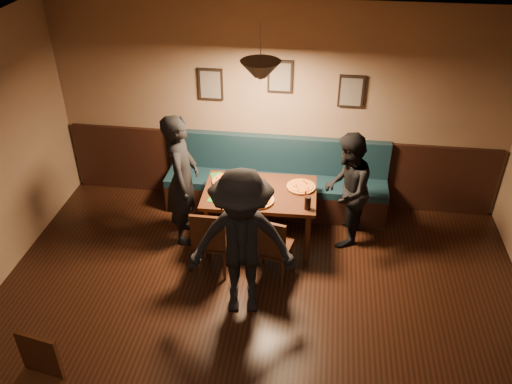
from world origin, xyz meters
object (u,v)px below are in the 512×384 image
soda_glass (308,203)px  tabasco_bottle (306,194)px  chair_near_left (212,239)px  chair_near_right (273,246)px  diner_right (346,190)px  dining_table (260,216)px  diner_left (182,180)px  diner_front (242,245)px  booth_bench (276,179)px

soda_glass → tabasco_bottle: 0.23m
chair_near_left → chair_near_right: chair_near_left is taller
chair_near_right → soda_glass: soda_glass is taller
chair_near_left → diner_right: 1.74m
dining_table → diner_left: (-0.95, -0.05, 0.49)m
diner_front → diner_right: bearing=44.0°
booth_bench → diner_right: (0.92, -0.56, 0.25)m
diner_right → booth_bench: bearing=-112.3°
diner_front → tabasco_bottle: 1.29m
chair_near_left → soda_glass: (1.07, 0.35, 0.37)m
booth_bench → soda_glass: (0.47, -1.00, 0.32)m
chair_near_right → tabasco_bottle: size_ratio=7.94×
dining_table → diner_left: size_ratio=0.80×
chair_near_right → diner_front: bearing=-104.2°
diner_left → diner_right: 2.02m
chair_near_right → booth_bench: bearing=106.6°
soda_glass → dining_table: bearing=153.5°
dining_table → soda_glass: 0.81m
chair_near_right → soda_glass: (0.36, 0.38, 0.37)m
diner_left → chair_near_right: bearing=-124.1°
chair_near_left → diner_right: bearing=27.6°
diner_right → chair_near_left: bearing=-53.6°
diner_left → diner_right: (2.01, 0.19, -0.11)m
diner_front → soda_glass: diner_front is taller
diner_left → dining_table: bearing=-93.6°
diner_right → diner_front: (-1.08, -1.36, 0.11)m
tabasco_bottle → soda_glass: bearing=-81.3°
chair_near_right → tabasco_bottle: (0.32, 0.61, 0.35)m
diner_left → diner_right: bearing=-91.2°
chair_near_left → soda_glass: size_ratio=5.37×
dining_table → chair_near_right: 0.72m
booth_bench → diner_front: bearing=-94.6°
diner_left → diner_front: size_ratio=0.99×
chair_near_right → diner_left: 1.41m
diner_right → tabasco_bottle: bearing=-58.0°
chair_near_left → soda_glass: bearing=18.4°
chair_near_left → diner_front: (0.45, -0.57, 0.42)m
chair_near_right → diner_right: size_ratio=0.60×
soda_glass → diner_right: bearing=43.9°
booth_bench → chair_near_left: booth_bench is taller
diner_left → tabasco_bottle: bearing=-97.3°
chair_near_left → booth_bench: bearing=66.2°
booth_bench → diner_left: size_ratio=1.75×
booth_bench → diner_right: size_ratio=2.00×
diner_left → soda_glass: 1.57m
chair_near_right → diner_left: size_ratio=0.52×
diner_front → tabasco_bottle: diner_front is taller
chair_near_right → diner_left: bearing=164.5°
chair_near_left → diner_right: size_ratio=0.60×
dining_table → chair_near_left: (-0.47, -0.65, 0.08)m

